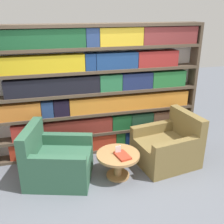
{
  "coord_description": "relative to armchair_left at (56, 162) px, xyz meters",
  "views": [
    {
      "loc": [
        -0.8,
        -2.93,
        2.42
      ],
      "look_at": [
        0.14,
        0.69,
        0.92
      ],
      "focal_mm": 42.0,
      "sensor_mm": 36.0,
      "label": 1
    }
  ],
  "objects": [
    {
      "name": "armchair_left",
      "position": [
        0.0,
        0.0,
        0.0
      ],
      "size": [
        1.11,
        1.03,
        0.84
      ],
      "rotation": [
        0.0,
        0.0,
        1.28
      ],
      "color": "#336047",
      "rests_on": "ground_plane"
    },
    {
      "name": "stray_book",
      "position": [
        0.94,
        -0.27,
        0.12
      ],
      "size": [
        0.22,
        0.31,
        0.03
      ],
      "color": "#B73823",
      "rests_on": "coffee_table"
    },
    {
      "name": "table_sign",
      "position": [
        0.9,
        -0.18,
        0.17
      ],
      "size": [
        0.08,
        0.06,
        0.13
      ],
      "color": "black",
      "rests_on": "coffee_table"
    },
    {
      "name": "coffee_table",
      "position": [
        0.9,
        -0.18,
        -0.0
      ],
      "size": [
        0.65,
        0.65,
        0.39
      ],
      "color": "#AD7F4C",
      "rests_on": "ground_plane"
    },
    {
      "name": "armchair_right",
      "position": [
        1.8,
        -0.01,
        0.0
      ],
      "size": [
        1.03,
        0.94,
        0.84
      ],
      "rotation": [
        0.0,
        0.0,
        -1.41
      ],
      "color": "olive",
      "rests_on": "ground_plane"
    },
    {
      "name": "bookshelf",
      "position": [
        0.8,
        0.71,
        0.81
      ],
      "size": [
        3.59,
        0.3,
        2.2
      ],
      "color": "silver",
      "rests_on": "ground_plane"
    },
    {
      "name": "ground_plane",
      "position": [
        0.77,
        -0.51,
        -0.28
      ],
      "size": [
        14.0,
        14.0,
        0.0
      ],
      "primitive_type": "plane",
      "color": "slate"
    }
  ]
}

